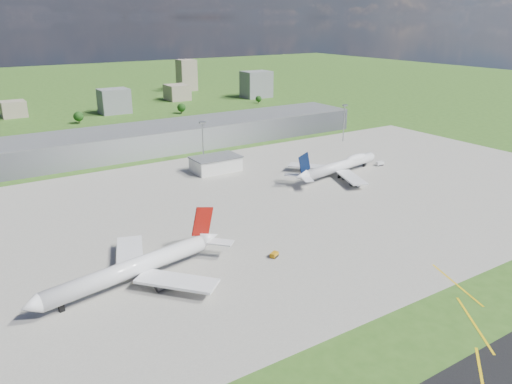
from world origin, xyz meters
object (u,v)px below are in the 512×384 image
airliner_red_twin (136,267)px  airliner_blue_quad (340,166)px  van_white_far (380,164)px  van_white_near (356,184)px  tug_yellow (274,255)px

airliner_red_twin → airliner_blue_quad: airliner_red_twin is taller
airliner_blue_quad → van_white_far: airliner_blue_quad is taller
airliner_blue_quad → van_white_far: bearing=-8.9°
airliner_red_twin → van_white_far: airliner_red_twin is taller
airliner_red_twin → van_white_near: bearing=-176.6°
airliner_red_twin → tug_yellow: airliner_red_twin is taller
airliner_red_twin → airliner_blue_quad: 146.62m
tug_yellow → airliner_blue_quad: bearing=8.6°
airliner_red_twin → airliner_blue_quad: bearing=-169.7°
airliner_blue_quad → tug_yellow: size_ratio=17.02×
van_white_near → airliner_blue_quad: bearing=-13.9°
airliner_blue_quad → van_white_near: (-6.47, -19.86, -3.79)m
tug_yellow → van_white_far: 136.09m
tug_yellow → van_white_near: size_ratio=0.88×
airliner_blue_quad → van_white_near: 21.23m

